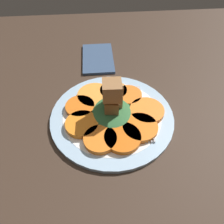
# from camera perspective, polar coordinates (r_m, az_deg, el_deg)

# --- Properties ---
(table_slab) EXTENTS (1.20, 1.20, 0.02)m
(table_slab) POSITION_cam_1_polar(r_m,az_deg,el_deg) (0.55, 0.00, -2.19)
(table_slab) COLOR #38281E
(table_slab) RESTS_ON ground
(plate) EXTENTS (0.30, 0.30, 0.01)m
(plate) POSITION_cam_1_polar(r_m,az_deg,el_deg) (0.54, 0.00, -1.14)
(plate) COLOR #99B7D1
(plate) RESTS_ON table_slab
(carrot_slice_0) EXTENTS (0.08, 0.08, 0.01)m
(carrot_slice_0) POSITION_cam_1_polar(r_m,az_deg,el_deg) (0.54, 9.03, 0.47)
(carrot_slice_0) COLOR orange
(carrot_slice_0) RESTS_ON plate
(carrot_slice_1) EXTENTS (0.07, 0.07, 0.01)m
(carrot_slice_1) POSITION_cam_1_polar(r_m,az_deg,el_deg) (0.57, 4.27, 4.32)
(carrot_slice_1) COLOR orange
(carrot_slice_1) RESTS_ON plate
(carrot_slice_2) EXTENTS (0.07, 0.07, 0.01)m
(carrot_slice_2) POSITION_cam_1_polar(r_m,az_deg,el_deg) (0.58, 0.38, 5.43)
(carrot_slice_2) COLOR orange
(carrot_slice_2) RESTS_ON plate
(carrot_slice_3) EXTENTS (0.09, 0.09, 0.01)m
(carrot_slice_3) POSITION_cam_1_polar(r_m,az_deg,el_deg) (0.57, -4.58, 4.29)
(carrot_slice_3) COLOR orange
(carrot_slice_3) RESTS_ON plate
(carrot_slice_4) EXTENTS (0.07, 0.07, 0.01)m
(carrot_slice_4) POSITION_cam_1_polar(r_m,az_deg,el_deg) (0.55, -8.35, 1.33)
(carrot_slice_4) COLOR orange
(carrot_slice_4) RESTS_ON plate
(carrot_slice_5) EXTENTS (0.08, 0.08, 0.01)m
(carrot_slice_5) POSITION_cam_1_polar(r_m,az_deg,el_deg) (0.51, -7.86, -3.15)
(carrot_slice_5) COLOR orange
(carrot_slice_5) RESTS_ON plate
(carrot_slice_6) EXTENTS (0.07, 0.07, 0.01)m
(carrot_slice_6) POSITION_cam_1_polar(r_m,az_deg,el_deg) (0.48, -3.10, -7.13)
(carrot_slice_6) COLOR orange
(carrot_slice_6) RESTS_ON plate
(carrot_slice_7) EXTENTS (0.08, 0.08, 0.01)m
(carrot_slice_7) POSITION_cam_1_polar(r_m,az_deg,el_deg) (0.48, 2.76, -6.73)
(carrot_slice_7) COLOR #D35E11
(carrot_slice_7) RESTS_ON plate
(carrot_slice_8) EXTENTS (0.08, 0.08, 0.01)m
(carrot_slice_8) POSITION_cam_1_polar(r_m,az_deg,el_deg) (0.50, 7.34, -4.03)
(carrot_slice_8) COLOR orange
(carrot_slice_8) RESTS_ON plate
(center_pile) EXTENTS (0.11, 0.10, 0.10)m
(center_pile) POSITION_cam_1_polar(r_m,az_deg,el_deg) (0.51, 0.18, 2.24)
(center_pile) COLOR #2D6033
(center_pile) RESTS_ON plate
(fork) EXTENTS (0.19, 0.02, 0.00)m
(fork) POSITION_cam_1_polar(r_m,az_deg,el_deg) (0.54, 8.23, -0.15)
(fork) COLOR #B2B2B7
(fork) RESTS_ON plate
(napkin) EXTENTS (0.16, 0.10, 0.01)m
(napkin) POSITION_cam_1_polar(r_m,az_deg,el_deg) (0.73, -3.70, 13.84)
(napkin) COLOR #334766
(napkin) RESTS_ON table_slab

